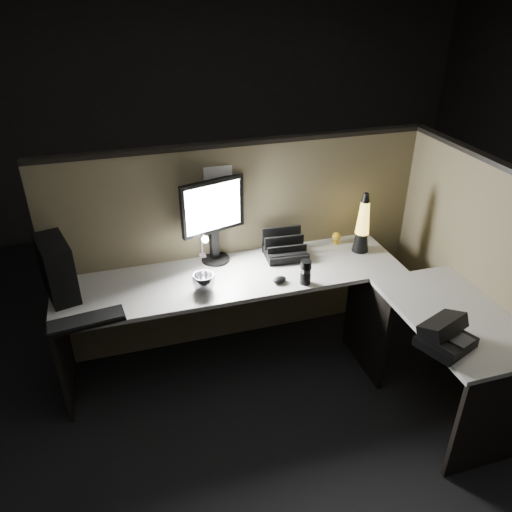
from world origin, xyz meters
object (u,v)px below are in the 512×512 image
object	(u,v)px
desk_phone	(444,335)
keyboard	(86,321)
pc_tower	(57,269)
lava_lamp	(362,227)
monitor	(213,213)

from	to	relation	value
desk_phone	keyboard	bearing A→B (deg)	136.54
pc_tower	lava_lamp	bearing A→B (deg)	-15.28
monitor	desk_phone	xyz separation A→B (m)	(0.97, -1.25, -0.29)
pc_tower	keyboard	world-z (taller)	pc_tower
monitor	lava_lamp	bearing A→B (deg)	-26.06
keyboard	lava_lamp	size ratio (longest dim) A/B	0.98
keyboard	lava_lamp	xyz separation A→B (m)	(1.90, 0.32, 0.17)
pc_tower	desk_phone	size ratio (longest dim) A/B	1.12
pc_tower	keyboard	distance (m)	0.41
monitor	keyboard	world-z (taller)	monitor
monitor	lava_lamp	distance (m)	1.06
keyboard	lava_lamp	bearing A→B (deg)	2.45
lava_lamp	desk_phone	size ratio (longest dim) A/B	1.34
pc_tower	monitor	world-z (taller)	monitor
keyboard	pc_tower	bearing A→B (deg)	104.51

